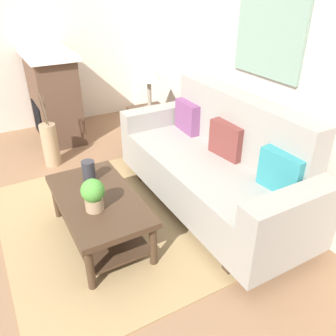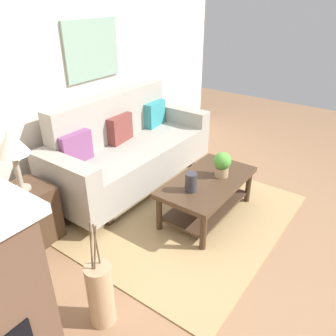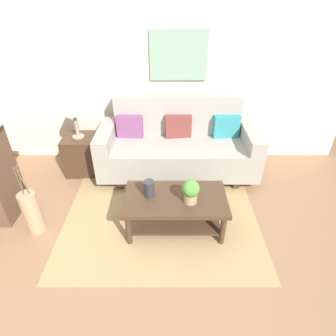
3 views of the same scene
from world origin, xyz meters
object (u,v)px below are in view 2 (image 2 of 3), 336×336
couch (129,150)px  coffee_table (207,189)px  throw_pillow_maroon (120,129)px  potted_plant_tabletop (222,164)px  throw_pillow_teal (155,114)px  table_lamp (11,145)px  tabletop_vase (191,182)px  framed_painting (92,50)px  throw_pillow_plum (75,148)px  floor_vase (101,294)px  side_table (28,215)px

couch → coffee_table: bearing=-93.1°
throw_pillow_maroon → potted_plant_tabletop: throw_pillow_maroon is taller
throw_pillow_teal → couch: bearing=-169.3°
coffee_table → table_lamp: table_lamp is taller
throw_pillow_maroon → throw_pillow_teal: 0.67m
tabletop_vase → framed_painting: 1.89m
couch → throw_pillow_plum: bearing=169.3°
tabletop_vase → framed_painting: size_ratio=0.24×
table_lamp → floor_vase: bearing=-101.3°
throw_pillow_maroon → floor_vase: bearing=-141.4°
tabletop_vase → table_lamp: size_ratio=0.33×
throw_pillow_maroon → throw_pillow_teal: bearing=0.0°
couch → table_lamp: bearing=178.9°
side_table → table_lamp: (-0.00, 0.00, 0.71)m
throw_pillow_teal → side_table: 2.09m
framed_painting → side_table: bearing=-162.3°
throw_pillow_maroon → throw_pillow_plum: bearing=180.0°
potted_plant_tabletop → side_table: (-1.47, 1.22, -0.29)m
throw_pillow_maroon → floor_vase: throw_pillow_maroon is taller
throw_pillow_teal → potted_plant_tabletop: throw_pillow_teal is taller
coffee_table → framed_painting: framed_painting is taller
throw_pillow_plum → throw_pillow_teal: bearing=0.0°
throw_pillow_plum → table_lamp: size_ratio=0.63×
coffee_table → potted_plant_tabletop: size_ratio=4.20×
table_lamp → side_table: bearing=0.0°
floor_vase → framed_painting: bearing=45.3°
coffee_table → throw_pillow_teal: bearing=59.6°
couch → floor_vase: couch is taller
throw_pillow_maroon → floor_vase: size_ratio=0.71×
couch → table_lamp: (-1.38, 0.03, 0.56)m
throw_pillow_plum → throw_pillow_teal: 1.34m
table_lamp → floor_vase: 1.42m
throw_pillow_teal → table_lamp: 2.08m
throw_pillow_maroon → framed_painting: bearing=90.0°
potted_plant_tabletop → framed_painting: size_ratio=0.34×
throw_pillow_plum → framed_painting: 1.14m
framed_painting → tabletop_vase: bearing=-102.3°
throw_pillow_teal → throw_pillow_maroon: bearing=180.0°
throw_pillow_teal → coffee_table: 1.49m
throw_pillow_teal → tabletop_vase: size_ratio=1.93×
framed_painting → floor_vase: bearing=-134.7°
couch → potted_plant_tabletop: (0.09, -1.19, 0.14)m
throw_pillow_plum → tabletop_vase: throw_pillow_plum is taller
tabletop_vase → potted_plant_tabletop: bearing=-13.1°
coffee_table → side_table: bearing=139.1°
potted_plant_tabletop → side_table: 1.93m
tabletop_vase → side_table: tabletop_vase is taller
couch → throw_pillow_teal: couch is taller
table_lamp → framed_painting: 1.55m
throw_pillow_plum → tabletop_vase: 1.27m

